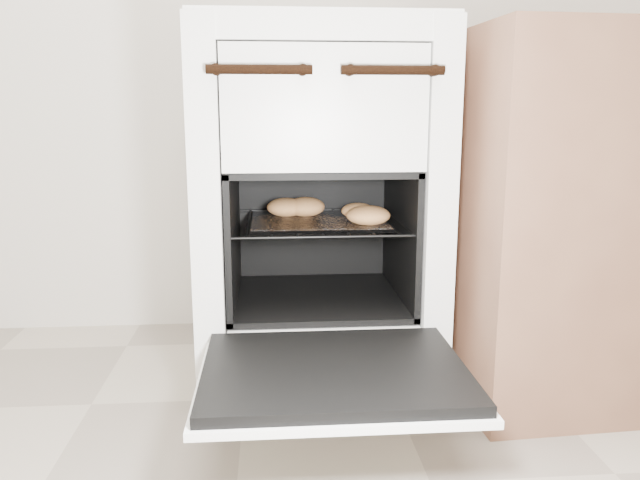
# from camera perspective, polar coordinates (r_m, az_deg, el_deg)

# --- Properties ---
(stove) EXTENTS (0.53, 0.59, 0.81)m
(stove) POSITION_cam_1_polar(r_m,az_deg,el_deg) (1.49, -0.39, 2.66)
(stove) COLOR white
(stove) RESTS_ON ground
(oven_door) EXTENTS (0.48, 0.37, 0.03)m
(oven_door) POSITION_cam_1_polar(r_m,az_deg,el_deg) (1.12, 1.31, -12.17)
(oven_door) COLOR black
(oven_door) RESTS_ON stove
(oven_rack) EXTENTS (0.38, 0.37, 0.01)m
(oven_rack) POSITION_cam_1_polar(r_m,az_deg,el_deg) (1.43, -0.22, 1.66)
(oven_rack) COLOR black
(oven_rack) RESTS_ON stove
(foil_sheet) EXTENTS (0.30, 0.26, 0.01)m
(foil_sheet) POSITION_cam_1_polar(r_m,az_deg,el_deg) (1.41, -0.17, 1.75)
(foil_sheet) COLOR silver
(foil_sheet) RESTS_ON oven_rack
(baked_rolls) EXTENTS (0.27, 0.22, 0.04)m
(baked_rolls) POSITION_cam_1_polar(r_m,az_deg,el_deg) (1.42, 0.55, 2.78)
(baked_rolls) COLOR tan
(baked_rolls) RESTS_ON foil_sheet
(counter) EXTENTS (0.83, 0.58, 0.80)m
(counter) POSITION_cam_1_polar(r_m,az_deg,el_deg) (1.60, 25.51, 2.21)
(counter) COLOR brown
(counter) RESTS_ON ground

